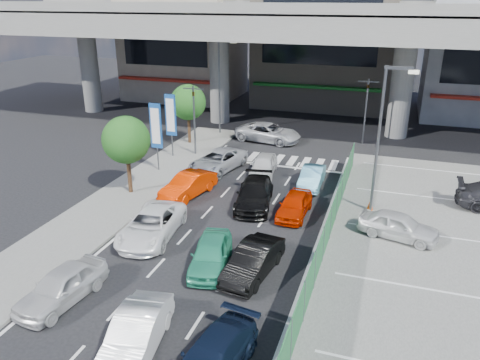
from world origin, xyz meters
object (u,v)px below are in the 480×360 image
(street_lamp_left, at_px, (221,79))
(minivan_navy_back, at_px, (212,359))
(tree_near, at_px, (126,140))
(taxi_orange_left, at_px, (188,185))
(sedan_white_mid_left, at_px, (152,225))
(taxi_teal_mid, at_px, (211,254))
(traffic_cone, at_px, (370,204))
(van_white_back_left, at_px, (62,286))
(sedan_black_mid, at_px, (254,194))
(wagon_silver_front_left, at_px, (218,161))
(traffic_light_left, at_px, (194,103))
(traffic_light_right, at_px, (367,95))
(signboard_near, at_px, (156,128))
(sedan_white_front_mid, at_px, (264,165))
(kei_truck_front_right, at_px, (312,177))
(hatch_black_mid_right, at_px, (253,261))
(hatch_white_back_mid, at_px, (136,334))
(parked_sedan_white, at_px, (398,225))
(tree_far, at_px, (188,102))
(crossing_wagon_silver, at_px, (268,133))
(street_lamp_right, at_px, (383,129))
(taxi_orange_right, at_px, (294,205))
(signboard_far, at_px, (171,117))

(street_lamp_left, bearing_deg, minivan_navy_back, -70.15)
(tree_near, bearing_deg, taxi_orange_left, 12.75)
(sedan_white_mid_left, relative_size, taxi_teal_mid, 1.25)
(taxi_teal_mid, bearing_deg, traffic_cone, 40.74)
(tree_near, height_order, van_white_back_left, tree_near)
(sedan_black_mid, bearing_deg, wagon_silver_front_left, 120.71)
(traffic_light_left, xyz_separation_m, sedan_white_mid_left, (3.09, -12.51, -3.25))
(minivan_navy_back, relative_size, taxi_teal_mid, 1.07)
(van_white_back_left, height_order, sedan_black_mid, same)
(traffic_light_right, height_order, street_lamp_left, street_lamp_left)
(signboard_near, xyz_separation_m, taxi_teal_mid, (7.89, -10.14, -2.39))
(wagon_silver_front_left, relative_size, sedan_white_front_mid, 1.30)
(kei_truck_front_right, bearing_deg, hatch_black_mid_right, -94.16)
(street_lamp_left, distance_m, hatch_white_back_mid, 26.96)
(hatch_white_back_mid, distance_m, parked_sedan_white, 13.77)
(traffic_cone, bearing_deg, street_lamp_left, 138.12)
(wagon_silver_front_left, distance_m, parked_sedan_white, 13.44)
(tree_far, xyz_separation_m, minivan_navy_back, (10.86, -22.49, -2.77))
(crossing_wagon_silver, bearing_deg, street_lamp_left, 88.13)
(street_lamp_right, relative_size, sedan_white_mid_left, 1.61)
(traffic_light_right, xyz_separation_m, street_lamp_right, (1.67, -13.00, 0.83))
(crossing_wagon_silver, bearing_deg, hatch_black_mid_right, -157.69)
(taxi_orange_left, height_order, kei_truck_front_right, taxi_orange_left)
(signboard_near, distance_m, sedan_black_mid, 8.79)
(taxi_orange_right, bearing_deg, sedan_white_mid_left, -141.35)
(signboard_far, distance_m, taxi_orange_left, 7.80)
(minivan_navy_back, height_order, sedan_white_front_mid, sedan_white_front_mid)
(traffic_light_right, xyz_separation_m, sedan_black_mid, (-4.89, -14.26, -3.25))
(parked_sedan_white, bearing_deg, van_white_back_left, 141.29)
(hatch_white_back_mid, height_order, sedan_white_front_mid, hatch_white_back_mid)
(hatch_white_back_mid, relative_size, kei_truck_front_right, 1.13)
(minivan_navy_back, bearing_deg, sedan_black_mid, 109.72)
(sedan_black_mid, bearing_deg, hatch_white_back_mid, -101.71)
(tree_far, distance_m, minivan_navy_back, 25.13)
(signboard_near, distance_m, signboard_far, 3.03)
(sedan_white_front_mid, relative_size, crossing_wagon_silver, 0.71)
(signboard_far, distance_m, hatch_black_mid_right, 16.81)
(tree_near, distance_m, minivan_navy_back, 15.90)
(traffic_light_left, distance_m, taxi_orange_right, 12.55)
(traffic_light_right, height_order, tree_far, traffic_light_right)
(tree_near, bearing_deg, traffic_cone, 8.49)
(traffic_light_right, xyz_separation_m, parked_sedan_white, (2.97, -15.79, -3.22))
(street_lamp_left, distance_m, parked_sedan_white, 21.30)
(kei_truck_front_right, distance_m, traffic_cone, 4.56)
(parked_sedan_white, bearing_deg, street_lamp_left, 58.82)
(tree_far, distance_m, sedan_white_mid_left, 15.95)
(tree_near, height_order, hatch_white_back_mid, tree_near)
(hatch_black_mid_right, bearing_deg, traffic_light_left, 129.35)
(traffic_light_right, height_order, taxi_orange_left, traffic_light_right)
(taxi_teal_mid, bearing_deg, taxi_orange_left, 109.34)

